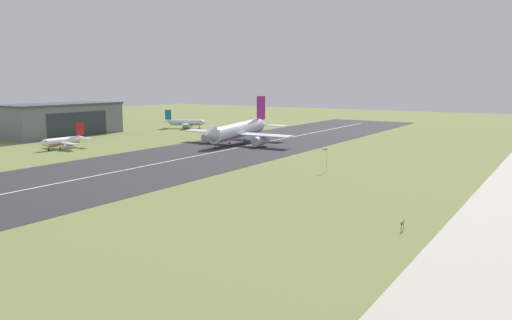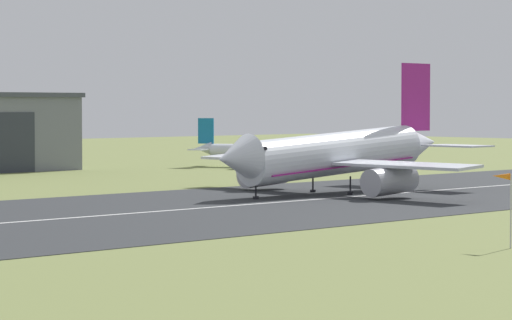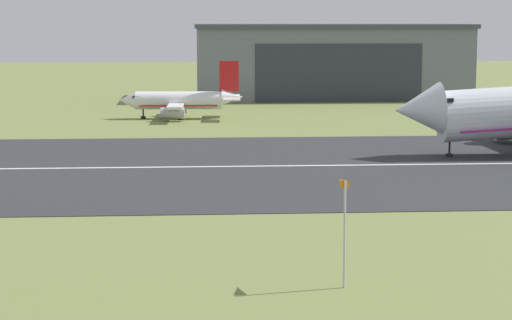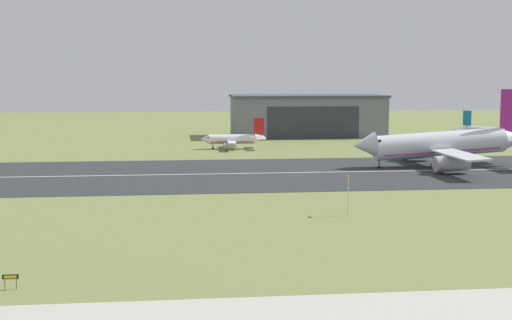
{
  "view_description": "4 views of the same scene",
  "coord_description": "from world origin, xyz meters",
  "px_view_note": "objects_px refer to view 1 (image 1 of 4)",
  "views": [
    {
      "loc": [
        -98.15,
        15.89,
        26.09
      ],
      "look_at": [
        18.44,
        90.17,
        4.04
      ],
      "focal_mm": 35.0,
      "sensor_mm": 36.0,
      "label": 1
    },
    {
      "loc": [
        -57.29,
        11.58,
        12.79
      ],
      "look_at": [
        23.65,
        98.65,
        7.45
      ],
      "focal_mm": 85.0,
      "sensor_mm": 36.0,
      "label": 2
    },
    {
      "loc": [
        23.27,
        15.89,
        16.46
      ],
      "look_at": [
        29.21,
        99.2,
        4.6
      ],
      "focal_mm": 70.0,
      "sensor_mm": 36.0,
      "label": 3
    },
    {
      "loc": [
        4.97,
        -37.64,
        23.24
      ],
      "look_at": [
        21.01,
        104.32,
        5.85
      ],
      "focal_mm": 50.0,
      "sensor_mm": 36.0,
      "label": 4
    }
  ],
  "objects_px": {
    "airplane_parked_east": "(186,123)",
    "windsock_pole": "(324,151)",
    "airplane_landing": "(238,131)",
    "airplane_parked_centre": "(63,141)",
    "runway_sign": "(402,224)"
  },
  "relations": [
    {
      "from": "airplane_parked_east",
      "to": "windsock_pole",
      "type": "height_order",
      "value": "airplane_parked_east"
    },
    {
      "from": "airplane_landing",
      "to": "airplane_parked_centre",
      "type": "bearing_deg",
      "value": 134.55
    },
    {
      "from": "airplane_landing",
      "to": "airplane_parked_centre",
      "type": "relative_size",
      "value": 2.46
    },
    {
      "from": "airplane_landing",
      "to": "runway_sign",
      "type": "height_order",
      "value": "airplane_landing"
    },
    {
      "from": "windsock_pole",
      "to": "airplane_parked_centre",
      "type": "bearing_deg",
      "value": 95.62
    },
    {
      "from": "airplane_parked_centre",
      "to": "airplane_parked_east",
      "type": "relative_size",
      "value": 0.85
    },
    {
      "from": "airplane_parked_east",
      "to": "airplane_parked_centre",
      "type": "bearing_deg",
      "value": -170.38
    },
    {
      "from": "windsock_pole",
      "to": "runway_sign",
      "type": "height_order",
      "value": "windsock_pole"
    },
    {
      "from": "airplane_landing",
      "to": "airplane_parked_centre",
      "type": "distance_m",
      "value": 68.35
    },
    {
      "from": "airplane_landing",
      "to": "airplane_parked_east",
      "type": "relative_size",
      "value": 2.09
    },
    {
      "from": "windsock_pole",
      "to": "runway_sign",
      "type": "xyz_separation_m",
      "value": [
        -45.92,
        -36.4,
        -4.66
      ]
    },
    {
      "from": "airplane_parked_east",
      "to": "runway_sign",
      "type": "distance_m",
      "value": 200.81
    },
    {
      "from": "airplane_parked_east",
      "to": "runway_sign",
      "type": "xyz_separation_m",
      "value": [
        -125.61,
        -156.66,
        -1.88
      ]
    },
    {
      "from": "airplane_landing",
      "to": "airplane_parked_east",
      "type": "bearing_deg",
      "value": 56.63
    },
    {
      "from": "airplane_parked_east",
      "to": "windsock_pole",
      "type": "relative_size",
      "value": 3.57
    }
  ]
}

